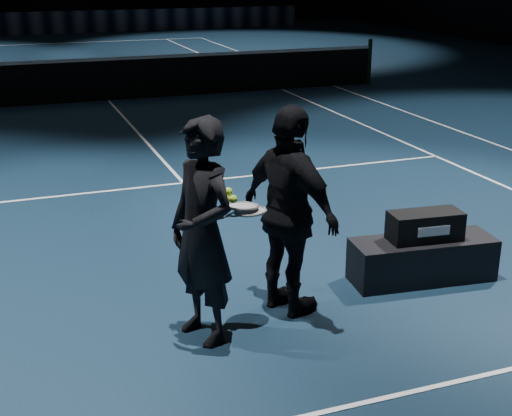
{
  "coord_description": "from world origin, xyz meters",
  "views": [
    {
      "loc": [
        -2.32,
        -15.64,
        2.97
      ],
      "look_at": [
        -0.43,
        -10.5,
        1.04
      ],
      "focal_mm": 50.0,
      "sensor_mm": 36.0,
      "label": 1
    }
  ],
  "objects": [
    {
      "name": "floor",
      "position": [
        0.0,
        0.0,
        0.0
      ],
      "size": [
        36.0,
        36.0,
        0.0
      ],
      "primitive_type": "plane",
      "color": "black",
      "rests_on": "ground"
    },
    {
      "name": "tennis_balls",
      "position": [
        -0.66,
        -10.53,
        1.17
      ],
      "size": [
        0.12,
        0.1,
        0.12
      ],
      "primitive_type": null,
      "color": "#CBF133",
      "rests_on": "racket_upper"
    },
    {
      "name": "net_post_right",
      "position": [
        6.4,
        0.0,
        0.55
      ],
      "size": [
        0.1,
        0.1,
        1.1
      ],
      "primitive_type": "cylinder",
      "color": "black",
      "rests_on": "floor"
    },
    {
      "name": "racket_upper",
      "position": [
        -0.53,
        -10.46,
        1.05
      ],
      "size": [
        0.71,
        0.41,
        0.1
      ],
      "primitive_type": null,
      "rotation": [
        0.0,
        0.1,
        0.29
      ],
      "color": "black",
      "rests_on": "player_b"
    },
    {
      "name": "racket_bag",
      "position": [
        1.38,
        -10.25,
        0.56
      ],
      "size": [
        0.72,
        0.37,
        0.28
      ],
      "primitive_type": "cube",
      "rotation": [
        0.0,
        0.0,
        -0.1
      ],
      "color": "black",
      "rests_on": "player_bench"
    },
    {
      "name": "racket_lower",
      "position": [
        -0.47,
        -10.49,
        1.01
      ],
      "size": [
        0.71,
        0.37,
        0.03
      ],
      "primitive_type": null,
      "rotation": [
        0.0,
        0.0,
        0.22
      ],
      "color": "black",
      "rests_on": "player_a"
    },
    {
      "name": "net_tape",
      "position": [
        0.0,
        0.0,
        0.92
      ],
      "size": [
        12.8,
        0.03,
        0.07
      ],
      "primitive_type": "cube",
      "color": "white",
      "rests_on": "net_mesh"
    },
    {
      "name": "net_mesh",
      "position": [
        0.0,
        0.0,
        0.45
      ],
      "size": [
        12.8,
        0.02,
        0.86
      ],
      "primitive_type": "cube",
      "color": "black",
      "rests_on": "floor"
    },
    {
      "name": "sponsor_backdrop",
      "position": [
        0.0,
        15.5,
        0.45
      ],
      "size": [
        22.0,
        0.15,
        0.9
      ],
      "primitive_type": "cube",
      "color": "black",
      "rests_on": "floor"
    },
    {
      "name": "player_a",
      "position": [
        -0.91,
        -10.59,
        0.92
      ],
      "size": [
        0.66,
        0.79,
        1.84
      ],
      "primitive_type": "imported",
      "rotation": [
        0.0,
        0.0,
        -1.19
      ],
      "color": "black",
      "rests_on": "floor"
    },
    {
      "name": "court_lines",
      "position": [
        0.0,
        0.0,
        0.0
      ],
      "size": [
        10.98,
        23.78,
        0.01
      ],
      "primitive_type": null,
      "color": "white",
      "rests_on": "floor"
    },
    {
      "name": "player_bench",
      "position": [
        1.38,
        -10.25,
        0.21
      ],
      "size": [
        1.44,
        0.61,
        0.42
      ],
      "primitive_type": "cube",
      "rotation": [
        0.0,
        0.0,
        -0.1
      ],
      "color": "black",
      "rests_on": "floor"
    },
    {
      "name": "bag_signature",
      "position": [
        1.38,
        -10.41,
        0.56
      ],
      "size": [
        0.32,
        0.04,
        0.09
      ],
      "primitive_type": "cube",
      "rotation": [
        0.0,
        0.0,
        -0.1
      ],
      "color": "white",
      "rests_on": "racket_bag"
    },
    {
      "name": "player_b",
      "position": [
        -0.08,
        -10.4,
        0.92
      ],
      "size": [
        0.8,
        1.17,
        1.84
      ],
      "primitive_type": "imported",
      "rotation": [
        0.0,
        0.0,
        1.93
      ],
      "color": "black",
      "rests_on": "floor"
    }
  ]
}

